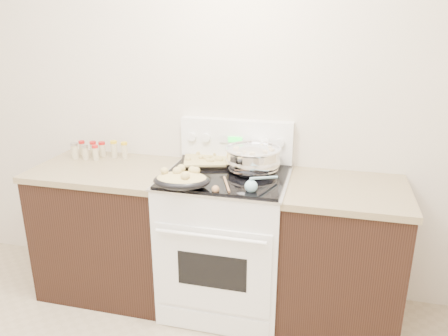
% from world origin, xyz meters
% --- Properties ---
extents(counter_left, '(0.93, 0.67, 0.92)m').
position_xyz_m(counter_left, '(-0.48, 1.43, 0.46)').
color(counter_left, black).
rests_on(counter_left, ground).
extents(counter_right, '(0.73, 0.67, 0.92)m').
position_xyz_m(counter_right, '(1.08, 1.43, 0.46)').
color(counter_right, black).
rests_on(counter_right, ground).
extents(kitchen_range, '(0.78, 0.73, 1.22)m').
position_xyz_m(kitchen_range, '(0.35, 1.42, 0.49)').
color(kitchen_range, white).
rests_on(kitchen_range, ground).
extents(mixing_bowl, '(0.36, 0.36, 0.21)m').
position_xyz_m(mixing_bowl, '(0.50, 1.50, 1.02)').
color(mixing_bowl, silver).
rests_on(mixing_bowl, kitchen_range).
extents(roasting_pan, '(0.36, 0.28, 0.12)m').
position_xyz_m(roasting_pan, '(0.16, 1.14, 0.99)').
color(roasting_pan, black).
rests_on(roasting_pan, kitchen_range).
extents(baking_sheet, '(0.48, 0.39, 0.05)m').
position_xyz_m(baking_sheet, '(0.21, 1.60, 0.96)').
color(baking_sheet, black).
rests_on(baking_sheet, kitchen_range).
extents(wooden_spoon, '(0.11, 0.24, 0.04)m').
position_xyz_m(wooden_spoon, '(0.38, 1.16, 0.95)').
color(wooden_spoon, '#9C6F47').
rests_on(wooden_spoon, kitchen_range).
extents(blue_ladle, '(0.16, 0.23, 0.09)m').
position_xyz_m(blue_ladle, '(0.56, 1.19, 0.97)').
color(blue_ladle, '#83B2C3').
rests_on(blue_ladle, kitchen_range).
extents(spice_jars, '(0.39, 0.15, 0.12)m').
position_xyz_m(spice_jars, '(-0.64, 1.60, 0.98)').
color(spice_jars, '#BFB28C').
rests_on(spice_jars, counter_left).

